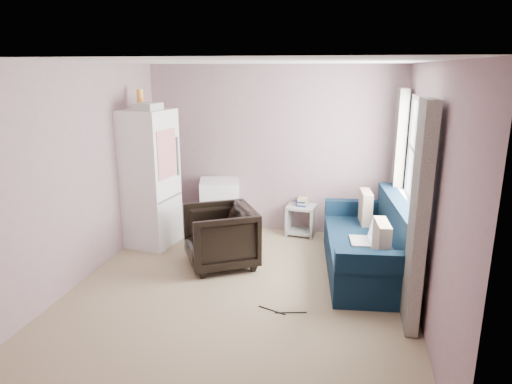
% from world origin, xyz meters
% --- Properties ---
extents(room, '(3.84, 4.24, 2.54)m').
position_xyz_m(room, '(0.02, 0.01, 1.25)').
color(room, '#998464').
rests_on(room, ground).
extents(armchair, '(1.07, 1.09, 0.84)m').
position_xyz_m(armchair, '(-0.42, 0.63, 0.42)').
color(armchair, black).
rests_on(armchair, ground).
extents(fridge, '(0.75, 0.74, 2.17)m').
position_xyz_m(fridge, '(-1.59, 1.16, 0.97)').
color(fridge, white).
rests_on(fridge, ground).
extents(washing_machine, '(0.71, 0.71, 0.81)m').
position_xyz_m(washing_machine, '(-0.76, 1.80, 0.42)').
color(washing_machine, white).
rests_on(washing_machine, ground).
extents(side_table, '(0.46, 0.46, 0.56)m').
position_xyz_m(side_table, '(0.47, 1.97, 0.27)').
color(side_table, '#A5A7A3').
rests_on(side_table, ground).
extents(sofa, '(1.13, 2.12, 0.91)m').
position_xyz_m(sofa, '(1.45, 0.80, 0.33)').
color(sofa, '#0C2237').
rests_on(sofa, ground).
extents(window_dressing, '(0.17, 2.62, 2.18)m').
position_xyz_m(window_dressing, '(1.78, 0.70, 1.11)').
color(window_dressing, white).
rests_on(window_dressing, ground).
extents(floor_cables, '(0.51, 0.13, 0.01)m').
position_xyz_m(floor_cables, '(0.52, -0.39, 0.01)').
color(floor_cables, black).
rests_on(floor_cables, ground).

